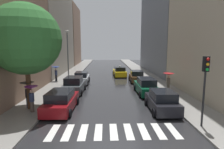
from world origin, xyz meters
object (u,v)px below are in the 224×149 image
object	(u,v)px
street_tree_left	(25,39)
parked_car_left_second	(74,85)
parked_car_left_nearest	(61,101)
parked_car_right_third	(136,77)
taxi_midroad	(120,72)
pedestrian_foreground	(31,94)
parked_car_right_nearest	(162,101)
pedestrian_far_side	(27,89)
traffic_light_right_corner	(205,76)
pedestrian_by_kerb	(56,71)
lamp_post_left	(68,53)
parked_car_right_second	(146,86)
parked_car_left_third	(82,78)
pedestrian_near_tree	(169,78)

from	to	relation	value
street_tree_left	parked_car_left_second	bearing A→B (deg)	64.72
parked_car_left_nearest	street_tree_left	bearing A→B (deg)	87.76
parked_car_right_third	street_tree_left	size ratio (longest dim) A/B	0.51
taxi_midroad	pedestrian_foreground	world-z (taller)	pedestrian_foreground
parked_car_right_nearest	pedestrian_far_side	size ratio (longest dim) A/B	2.04
traffic_light_right_corner	parked_car_left_second	bearing A→B (deg)	135.18
parked_car_left_second	pedestrian_by_kerb	size ratio (longest dim) A/B	2.05
parked_car_left_second	traffic_light_right_corner	xyz separation A→B (m)	(9.32, -9.27, 2.46)
parked_car_left_nearest	parked_car_right_nearest	distance (m)	7.91
taxi_midroad	traffic_light_right_corner	bearing A→B (deg)	-172.25
parked_car_left_second	pedestrian_foreground	bearing A→B (deg)	163.43
parked_car_right_third	traffic_light_right_corner	bearing A→B (deg)	-172.85
pedestrian_far_side	pedestrian_foreground	bearing A→B (deg)	-44.38
parked_car_left_second	taxi_midroad	bearing A→B (deg)	-25.58
lamp_post_left	parked_car_left_second	bearing A→B (deg)	-73.48
parked_car_right_second	traffic_light_right_corner	xyz separation A→B (m)	(1.63, -8.59, 2.49)
parked_car_right_third	street_tree_left	xyz separation A→B (m)	(-10.38, -11.54, 4.79)
parked_car_right_nearest	traffic_light_right_corner	xyz separation A→B (m)	(1.51, -3.26, 2.52)
parked_car_right_nearest	pedestrian_by_kerb	xyz separation A→B (m)	(-11.36, 12.30, 0.87)
parked_car_left_second	parked_car_right_third	world-z (taller)	parked_car_left_second
traffic_light_right_corner	parked_car_right_nearest	bearing A→B (deg)	114.78
parked_car_left_third	parked_car_right_third	bearing A→B (deg)	-84.67
parked_car_left_second	parked_car_right_nearest	xyz separation A→B (m)	(7.82, -6.00, -0.06)
parked_car_right_third	pedestrian_foreground	distance (m)	15.84
pedestrian_foreground	pedestrian_near_tree	size ratio (longest dim) A/B	0.97
parked_car_left_nearest	parked_car_right_second	bearing A→B (deg)	-55.62
parked_car_left_third	pedestrian_by_kerb	xyz separation A→B (m)	(-3.70, 1.07, 0.89)
parked_car_left_nearest	pedestrian_by_kerb	xyz separation A→B (m)	(-3.46, 11.97, 0.87)
pedestrian_by_kerb	traffic_light_right_corner	world-z (taller)	traffic_light_right_corner
parked_car_left_third	pedestrian_far_side	xyz separation A→B (m)	(-2.95, -10.55, 0.93)
parked_car_right_second	traffic_light_right_corner	size ratio (longest dim) A/B	1.10
parked_car_left_third	pedestrian_foreground	xyz separation A→B (m)	(-2.26, -11.53, 0.82)
pedestrian_by_kerb	taxi_midroad	bearing A→B (deg)	-69.28
pedestrian_foreground	pedestrian_near_tree	world-z (taller)	pedestrian_near_tree
parked_car_left_third	pedestrian_by_kerb	distance (m)	3.96
parked_car_right_third	lamp_post_left	xyz separation A→B (m)	(-9.46, -0.39, 3.40)
parked_car_left_second	pedestrian_near_tree	size ratio (longest dim) A/B	2.07
parked_car_right_second	street_tree_left	size ratio (longest dim) A/B	0.59
parked_car_right_nearest	parked_car_left_nearest	bearing A→B (deg)	88.04
parked_car_right_nearest	parked_car_right_second	bearing A→B (deg)	1.88
parked_car_right_nearest	taxi_midroad	xyz separation A→B (m)	(-2.06, 17.11, -0.00)
parked_car_right_nearest	parked_car_right_third	size ratio (longest dim) A/B	1.03
street_tree_left	pedestrian_near_tree	bearing A→B (deg)	21.79
parked_car_right_third	pedestrian_far_side	size ratio (longest dim) A/B	1.98
parked_car_right_nearest	parked_car_right_third	distance (m)	12.05
pedestrian_foreground	street_tree_left	world-z (taller)	street_tree_left
parked_car_right_second	parked_car_left_third	bearing A→B (deg)	51.14
pedestrian_far_side	street_tree_left	xyz separation A→B (m)	(0.19, -0.17, 3.87)
parked_car_right_third	pedestrian_by_kerb	world-z (taller)	pedestrian_by_kerb
parked_car_left_nearest	taxi_midroad	size ratio (longest dim) A/B	1.04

